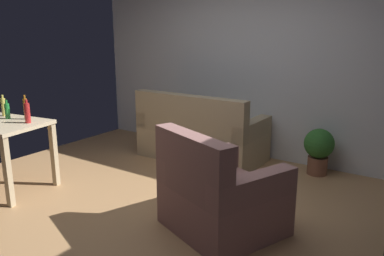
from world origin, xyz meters
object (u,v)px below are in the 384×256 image
Objects in this scene: couch at (200,137)px; bottle_squat at (4,107)px; potted_plant at (319,148)px; bottle_red at (27,113)px; bottle_green at (7,111)px; armchair at (219,196)px; bottle_amber at (26,109)px.

bottle_squat is at bearing 51.47° from couch.
bottle_red is (-2.46, -2.22, 0.54)m from potted_plant.
couch is 6.74× the size of bottle_squat.
potted_plant is 3.36m from bottle_red.
couch is 2.39m from bottle_green.
bottle_squat is 0.54m from bottle_red.
armchair is 2.24m from bottle_red.
bottle_red is (0.17, -0.10, -0.01)m from bottle_amber.
bottle_squat is (-2.99, -2.17, 0.54)m from potted_plant.
couch is 2.21m from bottle_red.
bottle_amber is (-2.63, -2.13, 0.55)m from potted_plant.
armchair reaches higher than potted_plant.
bottle_red is at bearing 63.64° from couch.
couch is 6.51× the size of bottle_red.
armchair is 5.41× the size of bottle_green.
potted_plant is at bearing 42.14° from bottle_red.
armchair is 4.68× the size of bottle_squat.
bottle_squat is at bearing -144.03° from potted_plant.
bottle_red is (-0.95, -1.91, 0.56)m from couch.
potted_plant is 3.74m from bottle_squat.
bottle_squat is (-2.68, -0.30, 0.55)m from armchair.
bottle_green reaches higher than potted_plant.
bottle_green is at bearing -141.74° from potted_plant.
bottle_amber is at bearing 58.31° from couch.
bottle_squat reaches higher than armchair.
bottle_red reaches higher than armchair.
armchair is at bearing 8.18° from bottle_green.
armchair is at bearing -99.54° from potted_plant.
bottle_squat is at bearing -173.18° from bottle_amber.
bottle_squat is 0.36m from bottle_amber.
armchair is (-0.31, -1.87, -0.01)m from potted_plant.
bottle_green is 0.22m from bottle_amber.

